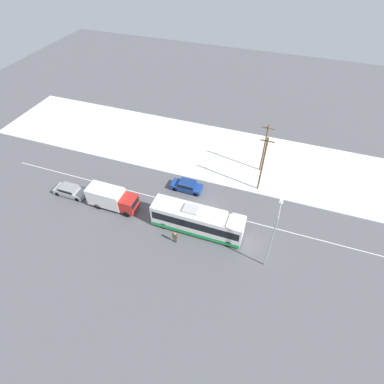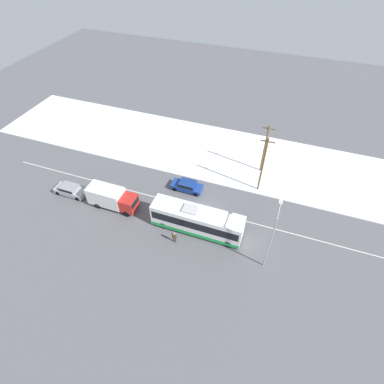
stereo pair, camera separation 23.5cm
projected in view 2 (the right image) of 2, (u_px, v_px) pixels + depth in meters
The scene contains 11 objects.
ground_plane at pixel (205, 210), 39.58m from camera, with size 120.00×120.00×0.00m, color #56565B.
snow_lot at pixel (229, 155), 47.91m from camera, with size 80.00×14.37×0.12m.
lane_marking_center at pixel (205, 210), 39.58m from camera, with size 60.00×0.12×0.00m.
city_bus at pixel (197, 221), 36.03m from camera, with size 11.22×2.57×3.61m.
box_truck at pixel (112, 197), 39.02m from camera, with size 6.62×2.30×2.92m.
sedan_car at pixel (187, 186), 41.84m from camera, with size 4.37×1.80×1.41m.
parked_car_near_truck at pixel (70, 190), 41.24m from camera, with size 4.50×1.80×1.45m.
pedestrian_at_stop at pixel (174, 236), 35.22m from camera, with size 0.63×0.28×1.74m.
streetlamp at pixel (272, 234), 30.48m from camera, with size 0.36×2.82×8.08m.
utility_pole_roadside at pixel (263, 165), 39.22m from camera, with size 1.80×0.24×8.69m.
utility_pole_snowlot at pixel (265, 148), 42.41m from camera, with size 1.80×0.24×7.92m.
Camera 2 is at (7.36, -25.45, 29.55)m, focal length 28.00 mm.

